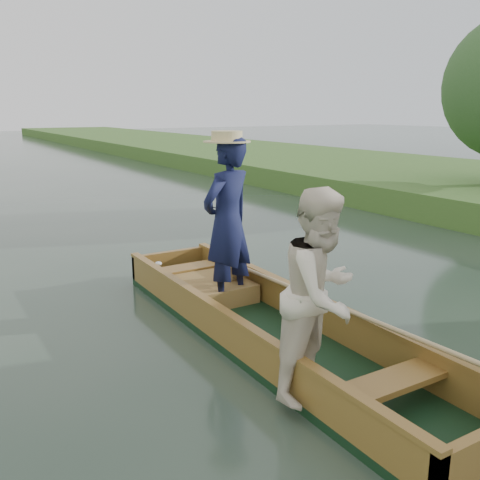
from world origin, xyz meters
TOP-DOWN VIEW (x-y plane):
  - ground at (0.00, 0.00)m, footprint 120.00×120.00m
  - punt at (-0.09, -0.03)m, footprint 1.36×5.00m

SIDE VIEW (x-z plane):
  - ground at x=0.00m, z-range 0.00..0.00m
  - punt at x=-0.09m, z-range -0.36..1.70m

